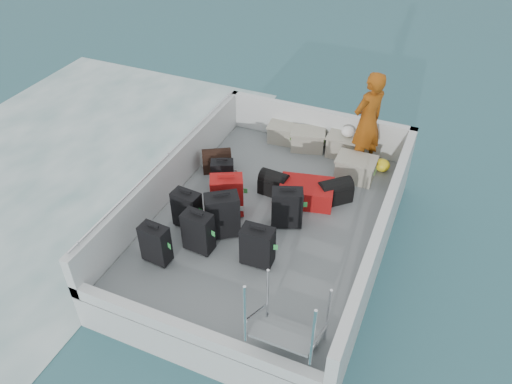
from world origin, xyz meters
TOP-DOWN VIEW (x-y plane):
  - ground at (0.00, 0.00)m, footprint 160.00×160.00m
  - wake_foam at (-4.80, 0.00)m, footprint 10.00×10.00m
  - ferry_hull at (0.00, 0.00)m, footprint 3.60×5.00m
  - deck at (0.00, 0.00)m, footprint 3.30×4.70m
  - deck_fittings at (0.35, -0.32)m, footprint 3.60×5.00m
  - suitcase_0 at (-1.10, -1.46)m, footprint 0.42×0.25m
  - suitcase_1 at (-1.07, -0.64)m, footprint 0.44×0.27m
  - suitcase_2 at (-0.99, 0.41)m, footprint 0.43×0.36m
  - suitcase_3 at (-0.67, -1.03)m, footprint 0.44×0.28m
  - suitcase_4 at (-0.49, -0.60)m, footprint 0.57×0.52m
  - suitcase_5 at (-0.64, -0.14)m, footprint 0.58×0.50m
  - suitcase_6 at (0.22, -0.94)m, footprint 0.46×0.29m
  - suitcase_7 at (0.31, -0.02)m, footprint 0.53×0.42m
  - suitcase_8 at (0.40, 0.65)m, footprint 0.96×0.74m
  - duffel_0 at (-1.33, 0.86)m, footprint 0.59×0.51m
  - duffel_1 at (-0.17, 0.64)m, footprint 0.48×0.33m
  - duffel_2 at (0.83, 0.84)m, footprint 0.59×0.58m
  - crate_0 at (-0.59, 2.20)m, footprint 0.57×0.42m
  - crate_1 at (-0.08, 2.14)m, footprint 0.68×0.56m
  - crate_2 at (0.64, 2.20)m, footprint 0.65×0.45m
  - crate_3 at (0.97, 1.57)m, footprint 0.63×0.44m
  - yellow_bag at (1.36, 1.99)m, footprint 0.28×0.26m
  - white_bag at (0.64, 2.20)m, footprint 0.24×0.24m
  - passenger at (0.98, 2.00)m, footprint 0.72×0.79m

SIDE VIEW (x-z plane):
  - ground at x=0.00m, z-range 0.00..0.00m
  - wake_foam at x=-4.80m, z-range 0.00..0.00m
  - ferry_hull at x=0.00m, z-range 0.00..0.60m
  - deck at x=0.00m, z-range 0.60..0.62m
  - yellow_bag at x=1.36m, z-range 0.62..0.84m
  - duffel_0 at x=-1.33m, z-range 0.62..0.94m
  - duffel_1 at x=-0.17m, z-range 0.62..0.94m
  - duffel_2 at x=0.83m, z-range 0.62..0.94m
  - crate_0 at x=-0.59m, z-range 0.62..0.95m
  - suitcase_8 at x=0.40m, z-range 0.62..0.96m
  - crate_1 at x=-0.08m, z-range 0.62..0.98m
  - crate_3 at x=0.97m, z-range 0.62..1.00m
  - crate_2 at x=0.64m, z-range 0.62..1.01m
  - suitcase_2 at x=-0.99m, z-range 0.62..1.16m
  - suitcase_0 at x=-1.10m, z-range 0.62..1.24m
  - suitcase_6 at x=0.22m, z-range 0.62..1.24m
  - suitcase_1 at x=-1.07m, z-range 0.62..1.25m
  - suitcase_7 at x=0.31m, z-range 0.62..1.27m
  - suitcase_3 at x=-0.67m, z-range 0.62..1.27m
  - suitcase_5 at x=-0.64m, z-range 0.62..1.31m
  - suitcase_4 at x=-0.49m, z-range 0.62..1.34m
  - deck_fittings at x=0.35m, z-range 0.54..1.44m
  - white_bag at x=0.64m, z-range 1.01..1.19m
  - passenger at x=0.98m, z-range 0.62..2.42m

